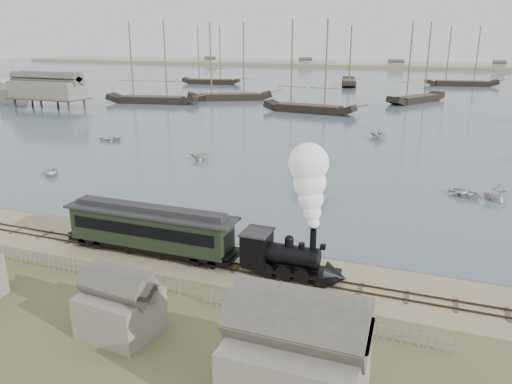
% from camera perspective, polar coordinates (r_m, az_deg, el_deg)
% --- Properties ---
extents(ground, '(600.00, 600.00, 0.00)m').
position_cam_1_polar(ground, '(40.71, -7.53, -6.38)').
color(ground, tan).
rests_on(ground, ground).
extents(harbor_water, '(600.00, 336.00, 0.06)m').
position_cam_1_polar(harbor_water, '(204.05, 16.14, 12.13)').
color(harbor_water, '#4C5E6D').
rests_on(harbor_water, ground).
extents(rail_track, '(120.00, 1.80, 0.16)m').
position_cam_1_polar(rail_track, '(39.11, -8.93, -7.41)').
color(rail_track, '#35261C').
rests_on(rail_track, ground).
extents(picket_fence_west, '(19.00, 0.10, 1.20)m').
position_cam_1_polar(picket_fence_west, '(39.09, -21.03, -8.51)').
color(picket_fence_west, gray).
rests_on(picket_fence_west, ground).
extents(picket_fence_east, '(15.00, 0.10, 1.20)m').
position_cam_1_polar(picket_fence_east, '(30.44, 7.22, -15.13)').
color(picket_fence_east, gray).
rests_on(picket_fence_east, ground).
extents(shed_mid, '(4.00, 3.50, 3.60)m').
position_cam_1_polar(shed_mid, '(30.82, -15.05, -15.20)').
color(shed_mid, gray).
rests_on(shed_mid, ground).
extents(far_spit, '(500.00, 20.00, 1.80)m').
position_cam_1_polar(far_spit, '(283.64, 17.72, 13.27)').
color(far_spit, tan).
rests_on(far_spit, ground).
extents(locomotive, '(7.47, 2.79, 9.31)m').
position_cam_1_polar(locomotive, '(33.89, 5.41, -3.44)').
color(locomotive, black).
rests_on(locomotive, ground).
extents(passenger_coach, '(14.13, 2.72, 3.43)m').
position_cam_1_polar(passenger_coach, '(39.41, -11.99, -4.03)').
color(passenger_coach, black).
rests_on(passenger_coach, ground).
extents(beached_dinghy, '(3.74, 4.24, 0.73)m').
position_cam_1_polar(beached_dinghy, '(39.81, -5.82, -6.31)').
color(beached_dinghy, silver).
rests_on(beached_dinghy, ground).
extents(rowboat_0, '(3.99, 3.97, 0.68)m').
position_cam_1_polar(rowboat_0, '(65.88, -22.38, 2.08)').
color(rowboat_0, silver).
rests_on(rowboat_0, harbor_water).
extents(rowboat_1, '(3.24, 3.55, 1.59)m').
position_cam_1_polar(rowboat_1, '(68.72, -6.32, 4.28)').
color(rowboat_1, silver).
rests_on(rowboat_1, harbor_water).
extents(rowboat_2, '(3.77, 1.90, 1.39)m').
position_cam_1_polar(rowboat_2, '(51.41, 7.41, -0.37)').
color(rowboat_2, silver).
rests_on(rowboat_2, harbor_water).
extents(rowboat_3, '(4.00, 4.38, 0.74)m').
position_cam_1_polar(rowboat_3, '(57.26, 22.80, -0.11)').
color(rowboat_3, silver).
rests_on(rowboat_3, harbor_water).
extents(rowboat_4, '(4.11, 4.22, 1.70)m').
position_cam_1_polar(rowboat_4, '(57.39, 25.81, 0.04)').
color(rowboat_4, silver).
rests_on(rowboat_4, harbor_water).
extents(rowboat_6, '(3.06, 4.09, 0.80)m').
position_cam_1_polar(rowboat_6, '(84.85, -16.46, 5.90)').
color(rowboat_6, silver).
rests_on(rowboat_6, harbor_water).
extents(rowboat_7, '(4.06, 3.69, 1.83)m').
position_cam_1_polar(rowboat_7, '(84.78, 13.89, 6.45)').
color(rowboat_7, silver).
rests_on(rowboat_7, harbor_water).
extents(rowboat_8, '(2.69, 3.07, 1.56)m').
position_cam_1_polar(rowboat_8, '(86.64, 13.83, 6.59)').
color(rowboat_8, silver).
rests_on(rowboat_8, harbor_water).
extents(schooner_0, '(23.92, 9.59, 20.00)m').
position_cam_1_polar(schooner_0, '(130.83, -12.02, 14.27)').
color(schooner_0, black).
rests_on(schooner_0, harbor_water).
extents(schooner_1, '(22.35, 14.70, 20.00)m').
position_cam_1_polar(schooner_1, '(134.77, -3.11, 14.68)').
color(schooner_1, black).
rests_on(schooner_1, harbor_water).
extents(schooner_2, '(21.37, 7.40, 20.00)m').
position_cam_1_polar(schooner_2, '(112.27, 6.24, 14.08)').
color(schooner_2, black).
rests_on(schooner_2, harbor_water).
extents(schooner_3, '(14.19, 20.08, 20.00)m').
position_cam_1_polar(schooner_3, '(135.80, 18.21, 13.90)').
color(schooner_3, black).
rests_on(schooner_3, harbor_water).
extents(schooner_6, '(21.07, 7.41, 20.00)m').
position_cam_1_polar(schooner_6, '(181.47, -5.24, 15.32)').
color(schooner_6, black).
rests_on(schooner_6, harbor_water).
extents(schooner_7, '(9.44, 22.86, 20.00)m').
position_cam_1_polar(schooner_7, '(179.24, 10.72, 15.08)').
color(schooner_7, black).
rests_on(schooner_7, harbor_water).
extents(schooner_8, '(24.32, 9.14, 20.00)m').
position_cam_1_polar(schooner_8, '(188.04, 22.70, 14.17)').
color(schooner_8, black).
rests_on(schooner_8, harbor_water).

